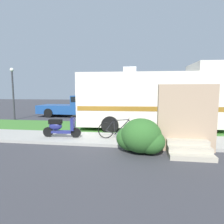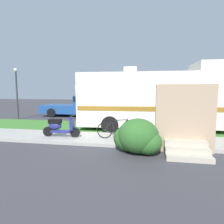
{
  "view_description": "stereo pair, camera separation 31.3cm",
  "coord_description": "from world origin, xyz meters",
  "px_view_note": "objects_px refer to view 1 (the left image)",
  "views": [
    {
      "loc": [
        2.18,
        -8.96,
        2.13
      ],
      "look_at": [
        0.82,
        0.3,
        1.1
      ],
      "focal_mm": 29.22,
      "sensor_mm": 36.0,
      "label": 1
    },
    {
      "loc": [
        2.49,
        -8.91,
        2.13
      ],
      "look_at": [
        0.82,
        0.3,
        1.1
      ],
      "focal_mm": 29.22,
      "sensor_mm": 36.0,
      "label": 2
    }
  ],
  "objects_px": {
    "scooter": "(60,127)",
    "bottle_spare": "(188,141)",
    "pickup_truck_far": "(196,105)",
    "bottle_green": "(197,141)",
    "bicycle": "(118,130)",
    "pickup_truck_near": "(79,105)",
    "motorhome_rv": "(153,99)",
    "street_lamp_post": "(13,88)"
  },
  "relations": [
    {
      "from": "scooter",
      "to": "street_lamp_post",
      "type": "distance_m",
      "value": 7.95
    },
    {
      "from": "pickup_truck_far",
      "to": "bicycle",
      "type": "bearing_deg",
      "value": -120.99
    },
    {
      "from": "pickup_truck_far",
      "to": "bottle_green",
      "type": "distance_m",
      "value": 11.28
    },
    {
      "from": "scooter",
      "to": "bottle_green",
      "type": "bearing_deg",
      "value": -3.5
    },
    {
      "from": "scooter",
      "to": "bottle_green",
      "type": "height_order",
      "value": "scooter"
    },
    {
      "from": "pickup_truck_far",
      "to": "bottle_green",
      "type": "xyz_separation_m",
      "value": [
        -3.14,
        -10.81,
        -0.67
      ]
    },
    {
      "from": "pickup_truck_far",
      "to": "bottle_green",
      "type": "relative_size",
      "value": 18.72
    },
    {
      "from": "motorhome_rv",
      "to": "street_lamp_post",
      "type": "height_order",
      "value": "street_lamp_post"
    },
    {
      "from": "street_lamp_post",
      "to": "motorhome_rv",
      "type": "bearing_deg",
      "value": -12.03
    },
    {
      "from": "motorhome_rv",
      "to": "pickup_truck_far",
      "type": "relative_size",
      "value": 1.43
    },
    {
      "from": "pickup_truck_far",
      "to": "bottle_green",
      "type": "height_order",
      "value": "pickup_truck_far"
    },
    {
      "from": "bottle_spare",
      "to": "bicycle",
      "type": "bearing_deg",
      "value": 173.1
    },
    {
      "from": "motorhome_rv",
      "to": "pickup_truck_near",
      "type": "relative_size",
      "value": 1.39
    },
    {
      "from": "motorhome_rv",
      "to": "pickup_truck_near",
      "type": "xyz_separation_m",
      "value": [
        -5.86,
        4.71,
        -0.75
      ]
    },
    {
      "from": "street_lamp_post",
      "to": "bicycle",
      "type": "bearing_deg",
      "value": -29.96
    },
    {
      "from": "bicycle",
      "to": "street_lamp_post",
      "type": "bearing_deg",
      "value": 150.04
    },
    {
      "from": "bicycle",
      "to": "bottle_spare",
      "type": "xyz_separation_m",
      "value": [
        2.77,
        -0.34,
        -0.28
      ]
    },
    {
      "from": "bicycle",
      "to": "bottle_green",
      "type": "relative_size",
      "value": 5.98
    },
    {
      "from": "motorhome_rv",
      "to": "scooter",
      "type": "distance_m",
      "value": 5.21
    },
    {
      "from": "scooter",
      "to": "street_lamp_post",
      "type": "xyz_separation_m",
      "value": [
        -5.92,
        4.98,
        1.82
      ]
    },
    {
      "from": "pickup_truck_near",
      "to": "pickup_truck_far",
      "type": "height_order",
      "value": "pickup_truck_near"
    },
    {
      "from": "pickup_truck_near",
      "to": "street_lamp_post",
      "type": "xyz_separation_m",
      "value": [
        -4.29,
        -2.55,
        1.42
      ]
    },
    {
      "from": "pickup_truck_near",
      "to": "bottle_spare",
      "type": "bearing_deg",
      "value": -48.07
    },
    {
      "from": "scooter",
      "to": "bicycle",
      "type": "relative_size",
      "value": 0.97
    },
    {
      "from": "pickup_truck_near",
      "to": "bicycle",
      "type": "bearing_deg",
      "value": -60.46
    },
    {
      "from": "pickup_truck_far",
      "to": "street_lamp_post",
      "type": "height_order",
      "value": "street_lamp_post"
    },
    {
      "from": "pickup_truck_near",
      "to": "pickup_truck_far",
      "type": "relative_size",
      "value": 1.03
    },
    {
      "from": "scooter",
      "to": "bottle_spare",
      "type": "relative_size",
      "value": 6.88
    },
    {
      "from": "bicycle",
      "to": "bottle_spare",
      "type": "bearing_deg",
      "value": -6.9
    },
    {
      "from": "bicycle",
      "to": "bottle_spare",
      "type": "relative_size",
      "value": 7.11
    },
    {
      "from": "scooter",
      "to": "pickup_truck_near",
      "type": "distance_m",
      "value": 7.72
    },
    {
      "from": "pickup_truck_near",
      "to": "bottle_spare",
      "type": "height_order",
      "value": "pickup_truck_near"
    },
    {
      "from": "motorhome_rv",
      "to": "bottle_spare",
      "type": "distance_m",
      "value": 3.62
    },
    {
      "from": "pickup_truck_far",
      "to": "bottle_spare",
      "type": "bearing_deg",
      "value": -107.91
    },
    {
      "from": "bottle_spare",
      "to": "bottle_green",
      "type": "bearing_deg",
      "value": -14.33
    },
    {
      "from": "motorhome_rv",
      "to": "pickup_truck_near",
      "type": "bearing_deg",
      "value": 141.19
    },
    {
      "from": "scooter",
      "to": "bicycle",
      "type": "xyz_separation_m",
      "value": [
        2.59,
        0.07,
        -0.07
      ]
    },
    {
      "from": "motorhome_rv",
      "to": "bottle_spare",
      "type": "bearing_deg",
      "value": -69.62
    },
    {
      "from": "pickup_truck_near",
      "to": "bottle_green",
      "type": "bearing_deg",
      "value": -47.08
    },
    {
      "from": "pickup_truck_near",
      "to": "pickup_truck_far",
      "type": "bearing_deg",
      "value": 15.64
    },
    {
      "from": "pickup_truck_near",
      "to": "scooter",
      "type": "bearing_deg",
      "value": -77.75
    },
    {
      "from": "bicycle",
      "to": "pickup_truck_far",
      "type": "xyz_separation_m",
      "value": [
        6.24,
        10.39,
        0.41
      ]
    }
  ]
}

